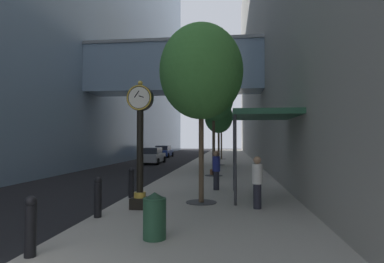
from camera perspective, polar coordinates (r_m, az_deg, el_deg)
ground_plane at (r=30.83m, az=-0.81°, el=-5.86°), size 110.00×110.00×0.00m
sidewalk_right at (r=33.56m, az=5.43°, el=-5.37°), size 6.53×80.00×0.14m
building_block_right at (r=36.72m, az=18.37°, el=20.02°), size 9.00×80.00×31.53m
street_clock at (r=10.73m, az=-9.11°, el=-1.17°), size 0.84×0.55×4.17m
bollard_nearest at (r=7.16m, az=-26.48°, el=-14.45°), size 0.23×0.23×1.16m
bollard_second at (r=9.93m, az=-16.18°, el=-10.83°), size 0.23×0.23×1.16m
bollard_third at (r=12.89m, az=-10.60°, el=-8.68°), size 0.23×0.23×1.16m
street_tree_near at (r=11.86m, az=1.62°, el=10.43°), size 3.00×3.00×6.41m
street_tree_mid_near at (r=20.40m, az=3.81°, el=5.81°), size 2.48×2.48×6.26m
street_tree_mid_far at (r=28.96m, az=4.69°, el=2.52°), size 2.49×2.49×5.68m
street_tree_far at (r=37.64m, az=5.17°, el=2.70°), size 2.37×2.37×6.35m
trash_bin at (r=7.60m, az=-6.58°, el=-14.34°), size 0.53×0.53×1.05m
pedestrian_walking at (r=14.62m, az=4.26°, el=-6.60°), size 0.52×0.47×1.74m
pedestrian_by_clock at (r=10.86m, az=11.38°, el=-8.49°), size 0.42×0.42×1.69m
storefront_awning at (r=12.89m, az=12.27°, el=2.63°), size 2.40×3.60×3.30m
car_blue_near at (r=44.08m, az=-5.02°, el=-3.51°), size 2.11×4.54×1.58m
car_silver_mid at (r=32.53m, az=-7.00°, el=-4.24°), size 2.04×4.47×1.59m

